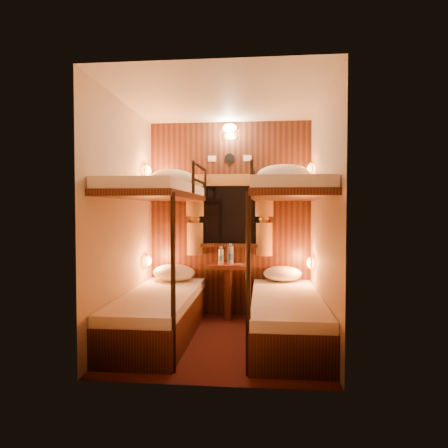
# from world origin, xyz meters

# --- Properties ---
(floor) EXTENTS (2.10, 2.10, 0.00)m
(floor) POSITION_xyz_m (0.00, 0.00, 0.00)
(floor) COLOR #3A120F
(floor) RESTS_ON ground
(ceiling) EXTENTS (2.10, 2.10, 0.00)m
(ceiling) POSITION_xyz_m (0.00, 0.00, 2.40)
(ceiling) COLOR silver
(ceiling) RESTS_ON wall_back
(wall_back) EXTENTS (2.40, 0.00, 2.40)m
(wall_back) POSITION_xyz_m (0.00, 1.05, 1.20)
(wall_back) COLOR #C6B293
(wall_back) RESTS_ON floor
(wall_front) EXTENTS (2.40, 0.00, 2.40)m
(wall_front) POSITION_xyz_m (0.00, -1.05, 1.20)
(wall_front) COLOR #C6B293
(wall_front) RESTS_ON floor
(wall_left) EXTENTS (0.00, 2.40, 2.40)m
(wall_left) POSITION_xyz_m (-1.00, 0.00, 1.20)
(wall_left) COLOR #C6B293
(wall_left) RESTS_ON floor
(wall_right) EXTENTS (0.00, 2.40, 2.40)m
(wall_right) POSITION_xyz_m (1.00, 0.00, 1.20)
(wall_right) COLOR #C6B293
(wall_right) RESTS_ON floor
(back_panel) EXTENTS (2.00, 0.03, 2.40)m
(back_panel) POSITION_xyz_m (0.00, 1.04, 1.20)
(back_panel) COLOR #33170E
(back_panel) RESTS_ON floor
(bunk_left) EXTENTS (0.72, 1.90, 1.82)m
(bunk_left) POSITION_xyz_m (-0.65, 0.07, 0.56)
(bunk_left) COLOR #33170E
(bunk_left) RESTS_ON floor
(bunk_right) EXTENTS (0.72, 1.90, 1.82)m
(bunk_right) POSITION_xyz_m (0.65, 0.07, 0.56)
(bunk_right) COLOR #33170E
(bunk_right) RESTS_ON floor
(window) EXTENTS (1.00, 0.12, 0.79)m
(window) POSITION_xyz_m (0.00, 1.00, 1.18)
(window) COLOR black
(window) RESTS_ON back_panel
(curtains) EXTENTS (1.10, 0.22, 1.00)m
(curtains) POSITION_xyz_m (0.00, 0.97, 1.26)
(curtains) COLOR brown
(curtains) RESTS_ON back_panel
(back_fixtures) EXTENTS (0.54, 0.09, 0.48)m
(back_fixtures) POSITION_xyz_m (0.00, 1.00, 2.25)
(back_fixtures) COLOR black
(back_fixtures) RESTS_ON back_panel
(reading_lamps) EXTENTS (2.00, 0.20, 1.25)m
(reading_lamps) POSITION_xyz_m (-0.00, 0.70, 1.24)
(reading_lamps) COLOR orange
(reading_lamps) RESTS_ON wall_left
(table) EXTENTS (0.50, 0.34, 0.66)m
(table) POSITION_xyz_m (0.00, 0.85, 0.41)
(table) COLOR #5B2914
(table) RESTS_ON floor
(bottle_left) EXTENTS (0.06, 0.06, 0.22)m
(bottle_left) POSITION_xyz_m (-0.08, 0.79, 0.75)
(bottle_left) COLOR #99BFE5
(bottle_left) RESTS_ON table
(bottle_right) EXTENTS (0.07, 0.07, 0.26)m
(bottle_right) POSITION_xyz_m (0.03, 0.84, 0.76)
(bottle_right) COLOR #99BFE5
(bottle_right) RESTS_ON table
(sachet_a) EXTENTS (0.10, 0.08, 0.01)m
(sachet_a) POSITION_xyz_m (0.14, 0.85, 0.65)
(sachet_a) COLOR silver
(sachet_a) RESTS_ON table
(sachet_b) EXTENTS (0.10, 0.08, 0.01)m
(sachet_b) POSITION_xyz_m (0.04, 0.83, 0.65)
(sachet_b) COLOR silver
(sachet_b) RESTS_ON table
(pillow_lower_left) EXTENTS (0.51, 0.36, 0.20)m
(pillow_lower_left) POSITION_xyz_m (-0.65, 0.74, 0.56)
(pillow_lower_left) COLOR silver
(pillow_lower_left) RESTS_ON bunk_left
(pillow_lower_right) EXTENTS (0.46, 0.33, 0.18)m
(pillow_lower_right) POSITION_xyz_m (0.65, 0.85, 0.55)
(pillow_lower_right) COLOR silver
(pillow_lower_right) RESTS_ON bunk_right
(pillow_upper_left) EXTENTS (0.50, 0.36, 0.20)m
(pillow_upper_left) POSITION_xyz_m (-0.65, 0.66, 1.69)
(pillow_upper_left) COLOR silver
(pillow_upper_left) RESTS_ON bunk_left
(pillow_upper_right) EXTENTS (0.62, 0.44, 0.24)m
(pillow_upper_right) POSITION_xyz_m (0.65, 0.69, 1.71)
(pillow_upper_right) COLOR silver
(pillow_upper_right) RESTS_ON bunk_right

